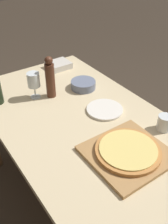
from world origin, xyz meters
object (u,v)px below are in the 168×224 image
at_px(pizza, 128,150).
at_px(pepper_mill, 50,78).
at_px(wine_glass, 34,81).
at_px(small_bowl, 83,85).

height_order(pizza, pepper_mill, pepper_mill).
height_order(pepper_mill, wine_glass, pepper_mill).
bearing_deg(pepper_mill, small_bowl, -8.98).
bearing_deg(pepper_mill, wine_glass, 154.48).
distance_m(pizza, wine_glass, 0.70).
relative_size(pizza, pepper_mill, 1.16).
height_order(pepper_mill, small_bowl, pepper_mill).
xyz_separation_m(wine_glass, small_bowl, (0.30, -0.08, -0.09)).
bearing_deg(pizza, small_bowl, 74.08).
distance_m(pepper_mill, small_bowl, 0.24).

